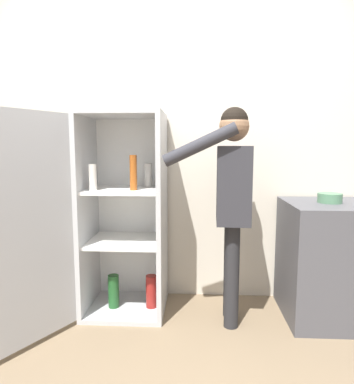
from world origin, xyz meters
name	(u,v)px	position (x,y,z in m)	size (l,w,h in m)	color
ground_plane	(157,359)	(0.00, 0.00, 0.00)	(12.00, 12.00, 0.00)	#7A664C
wall_back	(169,149)	(0.00, 0.98, 1.27)	(7.00, 0.06, 2.55)	beige
refrigerator	(108,217)	(-0.44, 0.57, 0.77)	(0.98, 1.09, 1.55)	#B7BABC
person	(232,189)	(0.48, 0.50, 0.99)	(0.61, 0.54, 1.57)	#262628
counter	(336,261)	(1.28, 0.61, 0.44)	(0.75, 0.64, 0.88)	#4C4C51
bowl	(330,198)	(1.22, 0.62, 0.92)	(0.17, 0.17, 0.07)	#517F5B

